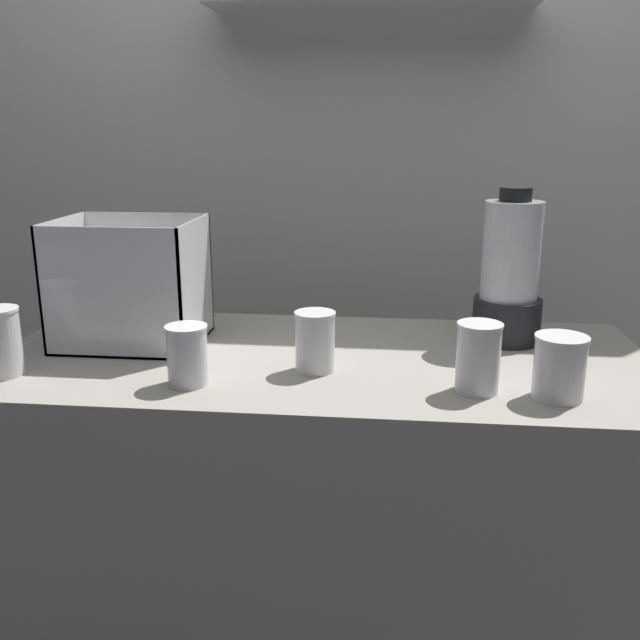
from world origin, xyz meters
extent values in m
cube|color=#9E998E|center=(0.00, 0.00, 0.45)|extent=(1.40, 0.64, 0.90)
cube|color=silver|center=(0.00, 0.77, 1.25)|extent=(2.60, 0.04, 2.50)
cube|color=silver|center=(0.07, 0.65, 1.71)|extent=(0.91, 0.20, 0.02)
cube|color=white|center=(-0.43, 0.06, 0.90)|extent=(0.31, 0.25, 0.01)
cube|color=white|center=(-0.43, -0.06, 1.04)|extent=(0.31, 0.01, 0.28)
cube|color=white|center=(-0.43, 0.18, 1.04)|extent=(0.31, 0.01, 0.28)
cube|color=white|center=(-0.58, 0.06, 1.04)|extent=(0.01, 0.25, 0.28)
cube|color=white|center=(-0.28, 0.06, 1.04)|extent=(0.01, 0.25, 0.28)
cone|color=orange|center=(-0.43, 0.05, 0.93)|extent=(0.16, 0.05, 0.03)
cone|color=orange|center=(-0.41, 0.03, 0.92)|extent=(0.13, 0.15, 0.03)
cone|color=orange|center=(-0.41, 0.07, 0.92)|extent=(0.15, 0.17, 0.03)
cone|color=orange|center=(-0.42, 0.06, 0.92)|extent=(0.09, 0.14, 0.03)
cone|color=orange|center=(-0.43, 0.05, 0.95)|extent=(0.07, 0.18, 0.03)
cone|color=orange|center=(-0.37, 0.03, 0.96)|extent=(0.14, 0.12, 0.03)
cone|color=orange|center=(-0.39, 0.05, 0.94)|extent=(0.12, 0.17, 0.02)
cone|color=orange|center=(-0.38, 0.02, 0.95)|extent=(0.07, 0.15, 0.03)
cylinder|color=black|center=(0.41, 0.15, 0.95)|extent=(0.15, 0.15, 0.10)
cylinder|color=silver|center=(0.41, 0.15, 1.11)|extent=(0.13, 0.13, 0.22)
cylinder|color=red|center=(0.41, 0.15, 1.02)|extent=(0.11, 0.11, 0.04)
cylinder|color=black|center=(0.41, 0.15, 1.23)|extent=(0.07, 0.07, 0.03)
cylinder|color=white|center=(-0.61, -0.18, 0.96)|extent=(0.08, 0.08, 0.13)
cylinder|color=red|center=(-0.61, -0.18, 0.95)|extent=(0.07, 0.07, 0.11)
cylinder|color=white|center=(-0.23, -0.19, 0.95)|extent=(0.08, 0.08, 0.11)
cylinder|color=red|center=(-0.23, -0.19, 0.93)|extent=(0.07, 0.07, 0.07)
cylinder|color=white|center=(-0.23, -0.19, 1.01)|extent=(0.08, 0.08, 0.01)
cylinder|color=white|center=(0.00, -0.09, 0.96)|extent=(0.08, 0.08, 0.12)
cylinder|color=red|center=(0.00, -0.09, 0.95)|extent=(0.07, 0.07, 0.10)
cylinder|color=white|center=(0.00, -0.09, 1.02)|extent=(0.08, 0.08, 0.01)
cylinder|color=white|center=(0.31, -0.17, 0.96)|extent=(0.08, 0.08, 0.13)
cylinder|color=orange|center=(0.31, -0.17, 0.95)|extent=(0.07, 0.07, 0.11)
cylinder|color=white|center=(0.31, -0.17, 1.03)|extent=(0.08, 0.08, 0.01)
cylinder|color=white|center=(0.45, -0.19, 0.96)|extent=(0.09, 0.09, 0.11)
cylinder|color=maroon|center=(0.45, -0.19, 0.93)|extent=(0.08, 0.08, 0.07)
cylinder|color=white|center=(0.45, -0.19, 1.01)|extent=(0.10, 0.10, 0.01)
camera|label=1|loc=(0.15, -1.40, 1.38)|focal=38.95mm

